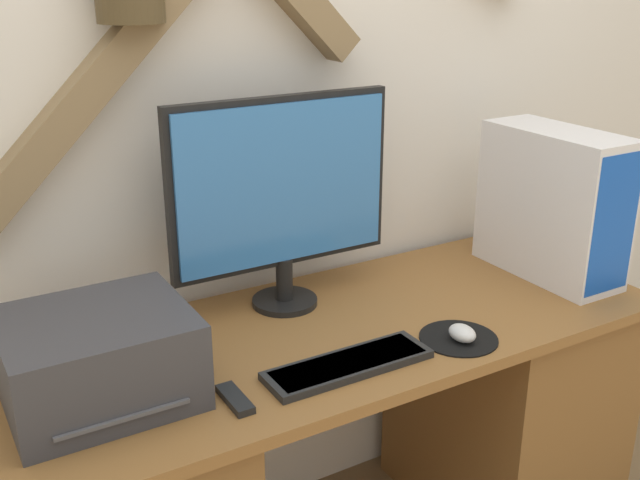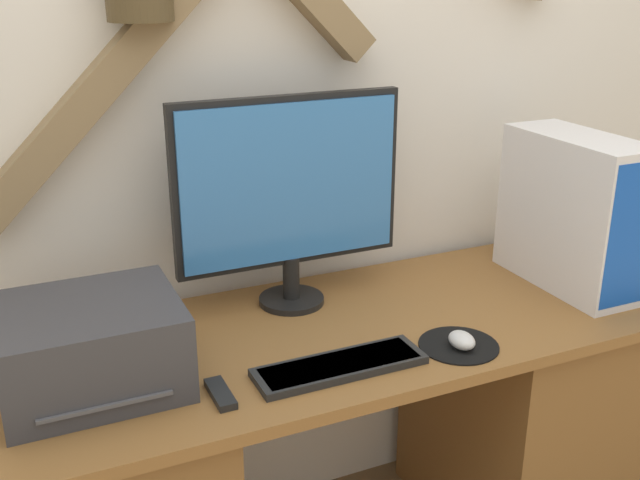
{
  "view_description": "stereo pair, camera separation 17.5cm",
  "coord_description": "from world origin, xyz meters",
  "views": [
    {
      "loc": [
        -0.89,
        -1.09,
        1.62
      ],
      "look_at": [
        -0.06,
        0.33,
        1.0
      ],
      "focal_mm": 42.0,
      "sensor_mm": 36.0,
      "label": 1
    },
    {
      "loc": [
        -0.73,
        -1.17,
        1.62
      ],
      "look_at": [
        -0.06,
        0.33,
        1.0
      ],
      "focal_mm": 42.0,
      "sensor_mm": 36.0,
      "label": 2
    }
  ],
  "objects": [
    {
      "name": "wall_back",
      "position": [
        -0.01,
        0.71,
        1.36
      ],
      "size": [
        6.4,
        0.2,
        2.7
      ],
      "color": "white",
      "rests_on": "ground_plane"
    },
    {
      "name": "desk",
      "position": [
        0.0,
        0.33,
        0.39
      ],
      "size": [
        1.68,
        0.65,
        0.76
      ],
      "color": "brown",
      "rests_on": "ground_plane"
    },
    {
      "name": "monitor",
      "position": [
        -0.06,
        0.51,
        1.08
      ],
      "size": [
        0.6,
        0.17,
        0.55
      ],
      "color": "black",
      "rests_on": "desk"
    },
    {
      "name": "keyboard",
      "position": [
        -0.09,
        0.14,
        0.77
      ],
      "size": [
        0.39,
        0.12,
        0.02
      ],
      "color": "black",
      "rests_on": "desk"
    },
    {
      "name": "mousepad",
      "position": [
        0.21,
        0.12,
        0.77
      ],
      "size": [
        0.19,
        0.19,
        0.0
      ],
      "color": "black",
      "rests_on": "desk"
    },
    {
      "name": "mouse",
      "position": [
        0.21,
        0.11,
        0.79
      ],
      "size": [
        0.06,
        0.08,
        0.04
      ],
      "color": "silver",
      "rests_on": "mousepad"
    },
    {
      "name": "computer_tower",
      "position": [
        0.7,
        0.31,
        0.97
      ],
      "size": [
        0.18,
        0.43,
        0.42
      ],
      "color": "white",
      "rests_on": "desk"
    },
    {
      "name": "printer",
      "position": [
        -0.6,
        0.3,
        0.86
      ],
      "size": [
        0.37,
        0.33,
        0.19
      ],
      "color": "#38383D",
      "rests_on": "desk"
    },
    {
      "name": "remote_control",
      "position": [
        -0.37,
        0.14,
        0.77
      ],
      "size": [
        0.04,
        0.12,
        0.02
      ],
      "color": "black",
      "rests_on": "desk"
    }
  ]
}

